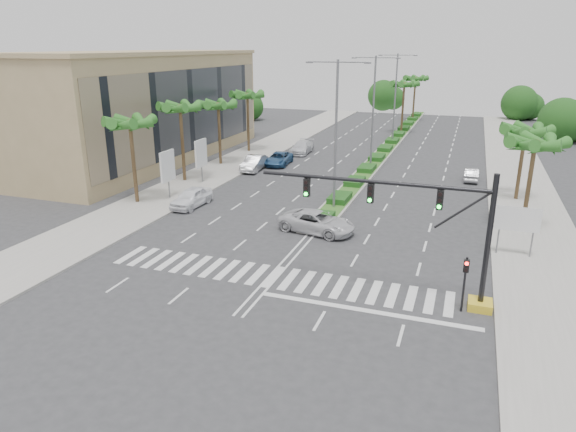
# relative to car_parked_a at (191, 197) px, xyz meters

# --- Properties ---
(ground) EXTENTS (160.00, 160.00, 0.00)m
(ground) POSITION_rel_car_parked_a_xyz_m (11.57, -10.74, -0.80)
(ground) COLOR #333335
(ground) RESTS_ON ground
(footpath_right) EXTENTS (6.00, 120.00, 0.15)m
(footpath_right) POSITION_rel_car_parked_a_xyz_m (26.77, 9.26, -0.72)
(footpath_right) COLOR gray
(footpath_right) RESTS_ON ground
(footpath_left) EXTENTS (6.00, 120.00, 0.15)m
(footpath_left) POSITION_rel_car_parked_a_xyz_m (-3.63, 9.26, -0.72)
(footpath_left) COLOR gray
(footpath_left) RESTS_ON ground
(median) EXTENTS (2.20, 75.00, 0.20)m
(median) POSITION_rel_car_parked_a_xyz_m (11.57, 34.26, -0.70)
(median) COLOR gray
(median) RESTS_ON ground
(median_grass) EXTENTS (1.80, 75.00, 0.04)m
(median_grass) POSITION_rel_car_parked_a_xyz_m (11.57, 34.26, -0.58)
(median_grass) COLOR #395B1F
(median_grass) RESTS_ON median
(building) EXTENTS (12.00, 36.00, 12.00)m
(building) POSITION_rel_car_parked_a_xyz_m (-14.43, 15.26, 5.20)
(building) COLOR tan
(building) RESTS_ON ground
(signal_gantry) EXTENTS (12.60, 1.20, 7.20)m
(signal_gantry) POSITION_rel_car_parked_a_xyz_m (20.84, -10.74, 2.66)
(signal_gantry) COLOR gold
(signal_gantry) RESTS_ON ground
(pedestrian_signal) EXTENTS (0.28, 0.36, 3.00)m
(pedestrian_signal) POSITION_rel_car_parked_a_xyz_m (22.17, -11.42, 1.25)
(pedestrian_signal) COLOR black
(pedestrian_signal) RESTS_ON ground
(direction_sign) EXTENTS (2.70, 0.11, 3.40)m
(direction_sign) POSITION_rel_car_parked_a_xyz_m (25.07, -2.75, 1.66)
(direction_sign) COLOR slate
(direction_sign) RESTS_ON ground
(billboard_near) EXTENTS (0.18, 2.10, 4.35)m
(billboard_near) POSITION_rel_car_parked_a_xyz_m (-2.93, 1.26, 2.17)
(billboard_near) COLOR slate
(billboard_near) RESTS_ON ground
(billboard_far) EXTENTS (0.18, 2.10, 4.35)m
(billboard_far) POSITION_rel_car_parked_a_xyz_m (-2.93, 7.26, 2.17)
(billboard_far) COLOR slate
(billboard_far) RESTS_ON ground
(palm_left_near) EXTENTS (4.57, 4.68, 7.55)m
(palm_left_near) POSITION_rel_car_parked_a_xyz_m (-4.93, -0.74, 5.89)
(palm_left_near) COLOR brown
(palm_left_near) RESTS_ON ground
(palm_left_mid) EXTENTS (4.57, 4.68, 7.95)m
(palm_left_mid) POSITION_rel_car_parked_a_xyz_m (-4.93, 7.26, 6.28)
(palm_left_mid) COLOR brown
(palm_left_mid) RESTS_ON ground
(palm_left_far) EXTENTS (4.57, 4.68, 7.35)m
(palm_left_far) POSITION_rel_car_parked_a_xyz_m (-4.93, 15.26, 5.70)
(palm_left_far) COLOR brown
(palm_left_far) RESTS_ON ground
(palm_left_end) EXTENTS (4.57, 4.68, 7.75)m
(palm_left_end) POSITION_rel_car_parked_a_xyz_m (-4.93, 23.26, 6.09)
(palm_left_end) COLOR brown
(palm_left_end) RESTS_ON ground
(palm_right_near) EXTENTS (4.57, 4.68, 7.05)m
(palm_right_near) POSITION_rel_car_parked_a_xyz_m (26.07, 3.26, 5.41)
(palm_right_near) COLOR brown
(palm_right_near) RESTS_ON ground
(palm_right_far) EXTENTS (4.57, 4.68, 6.75)m
(palm_right_far) POSITION_rel_car_parked_a_xyz_m (26.07, 11.26, 5.12)
(palm_right_far) COLOR brown
(palm_right_far) RESTS_ON ground
(palm_median_a) EXTENTS (4.57, 4.68, 8.05)m
(palm_median_a) POSITION_rel_car_parked_a_xyz_m (11.57, 44.26, 6.38)
(palm_median_a) COLOR brown
(palm_median_a) RESTS_ON ground
(palm_median_b) EXTENTS (4.57, 4.68, 8.05)m
(palm_median_b) POSITION_rel_car_parked_a_xyz_m (11.57, 59.26, 6.38)
(palm_median_b) COLOR brown
(palm_median_b) RESTS_ON ground
(streetlight_near) EXTENTS (5.10, 0.25, 12.00)m
(streetlight_near) POSITION_rel_car_parked_a_xyz_m (11.57, 3.26, 6.01)
(streetlight_near) COLOR slate
(streetlight_near) RESTS_ON ground
(streetlight_mid) EXTENTS (5.10, 0.25, 12.00)m
(streetlight_mid) POSITION_rel_car_parked_a_xyz_m (11.57, 19.26, 6.01)
(streetlight_mid) COLOR slate
(streetlight_mid) RESTS_ON ground
(streetlight_far) EXTENTS (5.10, 0.25, 12.00)m
(streetlight_far) POSITION_rel_car_parked_a_xyz_m (11.57, 35.26, 6.01)
(streetlight_far) COLOR slate
(streetlight_far) RESTS_ON ground
(car_parked_a) EXTENTS (2.08, 4.75, 1.59)m
(car_parked_a) POSITION_rel_car_parked_a_xyz_m (0.00, 0.00, 0.00)
(car_parked_a) COLOR white
(car_parked_a) RESTS_ON ground
(car_parked_b) EXTENTS (2.03, 5.00, 1.61)m
(car_parked_b) POSITION_rel_car_parked_a_xyz_m (-0.23, 14.01, 0.01)
(car_parked_b) COLOR #B3B3B8
(car_parked_b) RESTS_ON ground
(car_parked_c) EXTENTS (2.75, 5.29, 1.43)m
(car_parked_c) POSITION_rel_car_parked_a_xyz_m (1.36, 17.43, -0.08)
(car_parked_c) COLOR #29517E
(car_parked_c) RESTS_ON ground
(car_parked_d) EXTENTS (2.35, 5.39, 1.54)m
(car_parked_d) POSITION_rel_car_parked_a_xyz_m (1.79, 24.61, -0.02)
(car_parked_d) COLOR silver
(car_parked_d) RESTS_ON ground
(car_crossing) EXTENTS (6.04, 3.68, 1.56)m
(car_crossing) POSITION_rel_car_parked_a_xyz_m (11.80, -2.50, -0.01)
(car_crossing) COLOR silver
(car_crossing) RESTS_ON ground
(car_right) EXTENTS (1.39, 3.90, 1.28)m
(car_right) POSITION_rel_car_parked_a_xyz_m (22.24, 17.21, -0.15)
(car_right) COLOR #A4A4A8
(car_right) RESTS_ON ground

